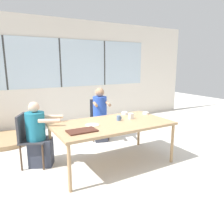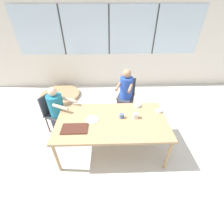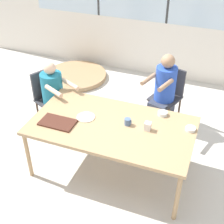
{
  "view_description": "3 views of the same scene",
  "coord_description": "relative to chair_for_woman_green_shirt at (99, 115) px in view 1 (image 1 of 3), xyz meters",
  "views": [
    {
      "loc": [
        -1.72,
        -3.0,
        1.66
      ],
      "look_at": [
        0.0,
        0.0,
        0.89
      ],
      "focal_mm": 35.0,
      "sensor_mm": 36.0,
      "label": 1
    },
    {
      "loc": [
        -0.06,
        -1.97,
        2.39
      ],
      "look_at": [
        0.0,
        0.0,
        0.89
      ],
      "focal_mm": 24.0,
      "sensor_mm": 36.0,
      "label": 2
    },
    {
      "loc": [
        1.04,
        -2.72,
        2.93
      ],
      "look_at": [
        0.0,
        0.0,
        0.89
      ],
      "focal_mm": 50.0,
      "sensor_mm": 36.0,
      "label": 3
    }
  ],
  "objects": [
    {
      "name": "person_man_blue_shirt",
      "position": [
        -1.49,
        -0.78,
        -0.04
      ],
      "size": [
        0.62,
        0.51,
        1.08
      ],
      "rotation": [
        0.0,
        0.0,
        -2.02
      ],
      "color": "#333847",
      "rests_on": "ground_plane"
    },
    {
      "name": "person_woman_green_shirt",
      "position": [
        -0.05,
        -0.16,
        0.0
      ],
      "size": [
        0.45,
        0.61,
        1.16
      ],
      "rotation": [
        0.0,
        0.0,
        -3.45
      ],
      "color": "#333847",
      "rests_on": "ground_plane"
    },
    {
      "name": "chair_for_man_blue_shirt",
      "position": [
        -1.64,
        -0.71,
        0.0
      ],
      "size": [
        0.53,
        0.53,
        0.87
      ],
      "rotation": [
        0.0,
        0.0,
        -2.02
      ],
      "color": "#333338",
      "rests_on": "ground_plane"
    },
    {
      "name": "coffee_mug",
      "position": [
        -0.24,
        -1.24,
        0.23
      ],
      "size": [
        0.08,
        0.07,
        0.08
      ],
      "color": "slate",
      "rests_on": "dining_table"
    },
    {
      "name": "milk_carton_small",
      "position": [
        0.01,
        -1.25,
        0.24
      ],
      "size": [
        0.07,
        0.07,
        0.1
      ],
      "color": "silver",
      "rests_on": "dining_table"
    },
    {
      "name": "food_tray_dark",
      "position": [
        -1.02,
        -1.51,
        0.2
      ],
      "size": [
        0.42,
        0.25,
        0.02
      ],
      "color": "#472319",
      "rests_on": "dining_table"
    },
    {
      "name": "wall_back_with_windows",
      "position": [
        -0.41,
        1.44,
        0.9
      ],
      "size": [
        8.4,
        0.08,
        2.8
      ],
      "color": "silver",
      "rests_on": "ground_plane"
    },
    {
      "name": "chair_for_woman_green_shirt",
      "position": [
        0.0,
        0.0,
        0.0
      ],
      "size": [
        0.5,
        0.5,
        0.87
      ],
      "rotation": [
        0.0,
        0.0,
        -3.45
      ],
      "color": "#333338",
      "rests_on": "ground_plane"
    },
    {
      "name": "bowl_white_shallow",
      "position": [
        0.47,
        -1.08,
        0.21
      ],
      "size": [
        0.12,
        0.12,
        0.04
      ],
      "color": "white",
      "rests_on": "dining_table"
    },
    {
      "name": "dining_table",
      "position": [
        -0.41,
        -1.31,
        0.14
      ],
      "size": [
        1.92,
        1.05,
        0.71
      ],
      "color": "tan",
      "rests_on": "ground_plane"
    },
    {
      "name": "bowl_cereal",
      "position": [
        0.1,
        -0.9,
        0.21
      ],
      "size": [
        0.12,
        0.12,
        0.05
      ],
      "color": "silver",
      "rests_on": "dining_table"
    },
    {
      "name": "folded_table_stack",
      "position": [
        -1.93,
        0.73,
        -0.48
      ],
      "size": [
        1.17,
        1.17,
        0.09
      ],
      "color": "tan",
      "rests_on": "ground_plane"
    },
    {
      "name": "ground_plane",
      "position": [
        -0.41,
        -1.31,
        -0.52
      ],
      "size": [
        16.0,
        16.0,
        0.0
      ],
      "primitive_type": "plane",
      "color": "beige"
    },
    {
      "name": "plate_tortillas",
      "position": [
        -0.76,
        -1.29,
        0.19
      ],
      "size": [
        0.22,
        0.22,
        0.01
      ],
      "color": "beige",
      "rests_on": "dining_table"
    }
  ]
}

